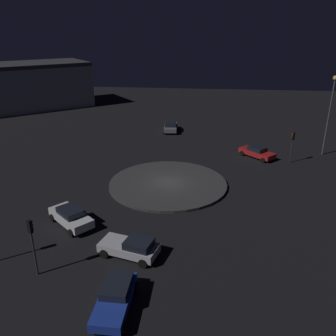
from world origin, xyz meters
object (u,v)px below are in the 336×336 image
car_red (257,152)px  traffic_light_northeast (32,236)px  car_grey (171,127)px  traffic_light_southwest (292,141)px  streetlamp_southwest (331,102)px  car_blue (115,297)px  car_silver (131,247)px  car_white (71,216)px

car_red → traffic_light_northeast: 30.02m
car_red → car_grey: 15.95m
car_red → traffic_light_southwest: bearing=24.2°
traffic_light_southwest → traffic_light_northeast: traffic_light_northeast is taller
car_grey → traffic_light_southwest: traffic_light_southwest is taller
car_red → traffic_light_southwest: (-3.75, 1.41, 2.01)m
traffic_light_northeast → streetlamp_southwest: bearing=-19.1°
car_blue → car_grey: 37.20m
car_silver → traffic_light_northeast: 6.77m
car_grey → streetlamp_southwest: (-20.55, 8.48, 6.02)m
car_silver → traffic_light_southwest: size_ratio=1.20×
traffic_light_southwest → traffic_light_northeast: size_ratio=0.92×
streetlamp_southwest → car_red: bearing=13.4°
car_grey → traffic_light_northeast: bearing=-12.7°
traffic_light_northeast → car_red: bearing=-10.1°
streetlamp_southwest → car_grey: bearing=-22.4°
car_red → streetlamp_southwest: 10.66m
car_grey → streetlamp_southwest: size_ratio=0.46×
car_blue → car_silver: size_ratio=0.98×
car_silver → car_white: bearing=-16.9°
car_grey → traffic_light_southwest: 19.85m
car_grey → car_silver: bearing=-3.2°
traffic_light_northeast → car_white: bearing=25.6°
streetlamp_southwest → car_silver: bearing=49.8°
traffic_light_northeast → car_silver: bearing=-40.1°
car_blue → car_red: bearing=157.1°
car_blue → traffic_light_southwest: traffic_light_southwest is taller
car_red → car_blue: (11.43, 26.68, 0.00)m
car_silver → traffic_light_southwest: traffic_light_southwest is taller
car_white → car_silver: size_ratio=1.00×
car_red → car_grey: bearing=-176.5°
car_grey → streetlamp_southwest: bearing=63.5°
streetlamp_southwest → traffic_light_southwest: bearing=35.6°
traffic_light_southwest → car_white: bearing=8.7°
traffic_light_southwest → streetlamp_southwest: 7.15m
car_white → car_red: bearing=-93.3°
car_silver → car_grey: size_ratio=0.99×
car_blue → traffic_light_northeast: traffic_light_northeast is taller
car_blue → car_white: 10.43m
car_red → car_grey: size_ratio=0.97×
car_silver → streetlamp_southwest: 31.68m
car_white → traffic_light_southwest: bearing=-101.1°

